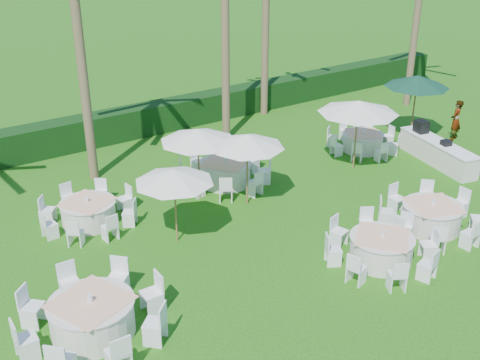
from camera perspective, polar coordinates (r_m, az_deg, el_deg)
The scene contains 18 objects.
ground at distance 16.48m, azimuth 9.12°, elevation -8.04°, with size 120.00×120.00×0.00m, color #1B590F.
hedge at distance 25.33m, azimuth -9.39°, elevation 5.60°, with size 34.00×1.00×1.20m, color black.
banquet_table_a at distance 14.19m, azimuth -13.84°, elevation -12.44°, with size 3.40×3.40×1.02m.
banquet_table_b at distance 16.70m, azimuth 13.24°, elevation -6.32°, with size 3.02×3.02×0.92m.
banquet_table_c at distance 18.70m, azimuth 17.72°, elevation -3.27°, with size 3.08×3.08×0.94m.
banquet_table_d at distance 18.65m, azimuth -14.17°, elevation -2.96°, with size 2.91×2.91×0.89m.
banquet_table_e at distance 20.62m, azimuth -1.40°, elevation 0.75°, with size 3.13×3.13×0.95m.
banquet_table_f at distance 23.88m, azimuth 11.54°, elevation 3.61°, with size 2.78×2.78×0.85m.
umbrella_a at distance 16.52m, azimuth -6.28°, elevation 0.38°, with size 2.23×2.23×2.25m.
umbrella_b at distance 18.53m, azimuth 0.70°, elevation 3.75°, with size 2.34×2.34×2.38m.
umbrella_c at distance 18.90m, azimuth -4.03°, elevation 4.26°, with size 2.42×2.42×2.43m.
umbrella_d at distance 21.50m, azimuth 11.16°, elevation 6.82°, with size 2.84×2.84×2.57m.
umbrella_green at distance 24.84m, azimuth 16.46°, elevation 8.97°, with size 2.54×2.54×2.67m.
buffet_table at distance 23.40m, azimuth 18.18°, elevation 2.60°, with size 1.49×3.74×1.30m.
staff_person at distance 25.84m, azimuth 19.79°, elevation 5.37°, with size 0.60×0.40×1.66m, color gray.
palm_b at distance 20.42m, azimuth -14.87°, elevation 11.38°, with size 4.40×4.17×7.83m.
palm_d at distance 26.65m, azimuth 2.44°, elevation 14.85°, with size 4.40×3.96×7.47m.
palm_e at distance 28.98m, azimuth 16.60°, elevation 16.03°, with size 4.40×4.00×8.75m.
Camera 1 is at (-9.74, -9.84, 8.94)m, focal length 45.00 mm.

